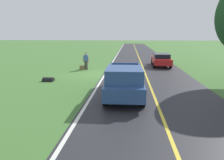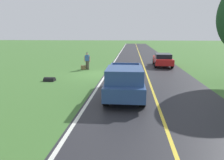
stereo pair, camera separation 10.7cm
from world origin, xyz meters
The scene contains 9 objects.
ground_plane centered at (0.00, 0.00, 0.00)m, with size 200.00×200.00×0.00m, color #427033.
road_surface centered at (-4.48, 0.00, 0.00)m, with size 7.56×120.00×0.00m, color #28282D.
lane_edge_line centered at (-0.88, 0.00, 0.01)m, with size 0.16×117.60×0.00m, color silver.
lane_centre_line centered at (-4.48, 0.00, 0.01)m, with size 0.14×117.60×0.00m, color gold.
hitchhiker_walking centered at (1.31, -2.34, 0.98)m, with size 0.62×0.52×1.75m.
suitcase_carried centered at (1.73, -2.28, 0.21)m, with size 0.20×0.46×0.42m, color brown.
pickup_truck_passing centered at (-2.76, 6.41, 0.97)m, with size 2.17×5.43×1.82m.
sedan_near_oncoming centered at (-6.55, -5.31, 0.75)m, with size 2.04×4.46×1.41m.
drainage_culvert centered at (3.09, 2.98, 0.00)m, with size 0.60×0.60×0.80m, color black.
Camera 2 is at (-3.12, 17.29, 3.49)m, focal length 32.04 mm.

